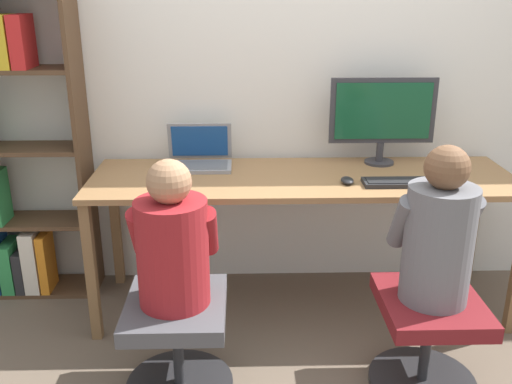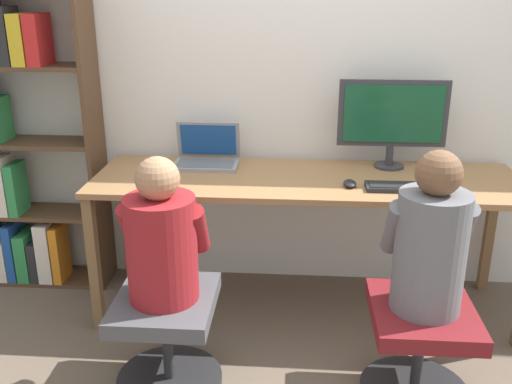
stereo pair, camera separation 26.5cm
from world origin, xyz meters
TOP-DOWN VIEW (x-y plane):
  - ground_plane at (0.00, 0.00)m, footprint 14.00×14.00m
  - wall_back at (0.00, 0.74)m, footprint 10.00×0.05m
  - desk at (0.00, 0.34)m, footprint 2.22×0.67m
  - desktop_monitor at (0.45, 0.55)m, footprint 0.58×0.16m
  - laptop at (-0.55, 0.52)m, footprint 0.35×0.26m
  - keyboard at (0.49, 0.18)m, footprint 0.40×0.13m
  - computer_mouse_by_keyboard at (0.21, 0.21)m, footprint 0.06×0.10m
  - office_chair_left at (0.49, -0.37)m, footprint 0.48×0.48m
  - office_chair_right at (-0.61, -0.37)m, footprint 0.48×0.48m
  - person_at_monitor at (0.49, -0.37)m, footprint 0.35×0.32m
  - person_at_laptop at (-0.61, -0.37)m, footprint 0.37×0.31m

SIDE VIEW (x-z plane):
  - ground_plane at x=0.00m, z-range 0.00..0.00m
  - office_chair_left at x=0.49m, z-range 0.04..0.49m
  - office_chair_right at x=-0.61m, z-range 0.04..0.49m
  - desk at x=0.00m, z-range 0.31..1.08m
  - person_at_laptop at x=-0.61m, z-range 0.40..1.03m
  - person_at_monitor at x=0.49m, z-range 0.40..1.08m
  - keyboard at x=0.49m, z-range 0.77..0.79m
  - computer_mouse_by_keyboard at x=0.21m, z-range 0.77..0.80m
  - laptop at x=-0.55m, z-range 0.70..0.93m
  - desktop_monitor at x=0.45m, z-range 0.80..1.28m
  - wall_back at x=0.00m, z-range 0.00..2.60m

